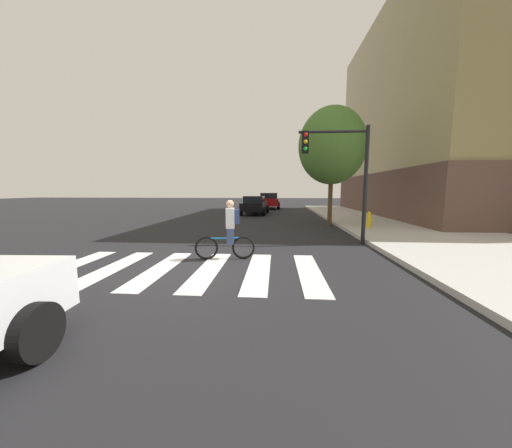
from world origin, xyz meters
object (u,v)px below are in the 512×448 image
sedan_mid (255,205)px  fire_hydrant (369,220)px  sedan_far (269,200)px  cyclist (229,230)px  street_tree_near (332,146)px  traffic_light_near (342,165)px

sedan_mid → fire_hydrant: size_ratio=5.64×
sedan_far → cyclist: (-0.54, -21.36, -0.01)m
sedan_mid → street_tree_near: (4.72, -6.65, 3.56)m
fire_hydrant → street_tree_near: 4.52m
fire_hydrant → street_tree_near: size_ratio=0.12×
cyclist → fire_hydrant: cyclist is taller
cyclist → fire_hydrant: size_ratio=2.18×
sedan_far → fire_hydrant: 16.31m
street_tree_near → cyclist: bearing=-118.7°
traffic_light_near → fire_hydrant: 4.66m
cyclist → traffic_light_near: size_ratio=0.40×
fire_hydrant → traffic_light_near: bearing=-122.2°
sedan_mid → sedan_far: 6.92m
cyclist → street_tree_near: 9.61m
sedan_mid → sedan_far: sedan_far is taller
sedan_mid → fire_hydrant: sedan_mid is taller
cyclist → street_tree_near: street_tree_near is taller
sedan_mid → sedan_far: bearing=82.1°
street_tree_near → traffic_light_near: bearing=-96.9°
sedan_mid → street_tree_near: bearing=-54.6°
fire_hydrant → street_tree_near: street_tree_near is taller
cyclist → street_tree_near: size_ratio=0.27×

